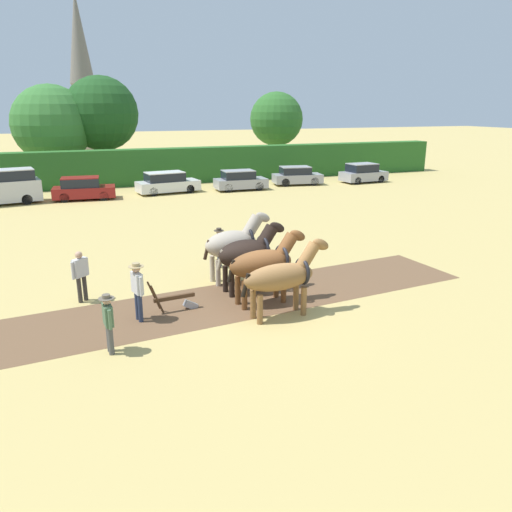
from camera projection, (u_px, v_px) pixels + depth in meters
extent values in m
plane|color=tan|center=(271.00, 308.00, 15.76)|extent=(240.00, 240.00, 0.00)
cube|color=brown|center=(155.00, 314.00, 15.30)|extent=(22.45, 5.29, 0.01)
cube|color=#286023|center=(139.00, 167.00, 40.18)|extent=(55.45, 1.59, 2.86)
cylinder|color=#4C3823|center=(56.00, 163.00, 43.15)|extent=(0.44, 0.44, 2.84)
sphere|color=#387533|center=(52.00, 124.00, 42.22)|extent=(6.62, 6.62, 6.62)
cylinder|color=brown|center=(105.00, 156.00, 44.69)|extent=(0.44, 0.44, 3.78)
sphere|color=#1E4C1E|center=(101.00, 113.00, 43.63)|extent=(6.41, 6.41, 6.41)
cylinder|color=brown|center=(276.00, 152.00, 50.02)|extent=(0.44, 0.44, 3.51)
sphere|color=#2D6628|center=(276.00, 119.00, 49.10)|extent=(5.21, 5.21, 5.21)
cylinder|color=gray|center=(86.00, 121.00, 63.43)|extent=(2.74, 2.74, 8.82)
cone|color=slate|center=(78.00, 37.00, 60.61)|extent=(3.02, 3.02, 10.78)
ellipsoid|color=brown|center=(279.00, 277.00, 14.81)|extent=(2.36, 1.04, 0.80)
cylinder|color=brown|center=(296.00, 296.00, 15.55)|extent=(0.18, 0.18, 0.90)
cylinder|color=brown|center=(304.00, 301.00, 15.15)|extent=(0.18, 0.18, 0.90)
cylinder|color=brown|center=(253.00, 304.00, 14.92)|extent=(0.18, 0.18, 0.90)
cylinder|color=brown|center=(260.00, 309.00, 14.53)|extent=(0.18, 0.18, 0.90)
cylinder|color=brown|center=(307.00, 257.00, 15.07)|extent=(0.85, 0.45, 0.94)
ellipsoid|color=brown|center=(321.00, 244.00, 15.17)|extent=(0.70, 0.32, 0.54)
cube|color=black|center=(313.00, 250.00, 15.11)|extent=(0.46, 0.12, 0.61)
cylinder|color=black|center=(246.00, 285.00, 14.37)|extent=(0.31, 0.15, 0.71)
torus|color=black|center=(302.00, 271.00, 15.13)|extent=(0.18, 0.83, 0.83)
ellipsoid|color=brown|center=(261.00, 264.00, 15.81)|extent=(2.23, 1.11, 0.88)
cylinder|color=brown|center=(276.00, 284.00, 16.58)|extent=(0.18, 0.18, 0.94)
cylinder|color=brown|center=(284.00, 288.00, 16.14)|extent=(0.18, 0.18, 0.94)
cylinder|color=brown|center=(238.00, 290.00, 15.98)|extent=(0.18, 0.18, 0.94)
cylinder|color=brown|center=(244.00, 295.00, 15.55)|extent=(0.18, 0.18, 0.94)
cylinder|color=brown|center=(286.00, 246.00, 16.06)|extent=(0.83, 0.49, 0.89)
ellipsoid|color=brown|center=(297.00, 235.00, 16.15)|extent=(0.70, 0.32, 0.54)
cube|color=black|center=(291.00, 239.00, 16.08)|extent=(0.42, 0.12, 0.55)
cylinder|color=black|center=(231.00, 271.00, 15.41)|extent=(0.31, 0.15, 0.71)
torus|color=black|center=(282.00, 259.00, 16.11)|extent=(0.19, 0.90, 0.90)
ellipsoid|color=black|center=(245.00, 254.00, 16.84)|extent=(2.00, 1.18, 0.96)
cylinder|color=black|center=(258.00, 274.00, 17.59)|extent=(0.18, 0.18, 0.92)
cylinder|color=black|center=(265.00, 278.00, 17.12)|extent=(0.18, 0.18, 0.92)
cylinder|color=black|center=(225.00, 279.00, 17.07)|extent=(0.18, 0.18, 0.92)
cylinder|color=black|center=(232.00, 284.00, 16.59)|extent=(0.18, 0.18, 0.92)
cylinder|color=black|center=(267.00, 237.00, 17.04)|extent=(0.86, 0.53, 0.90)
ellipsoid|color=black|center=(277.00, 227.00, 17.12)|extent=(0.70, 0.32, 0.54)
cube|color=gray|center=(271.00, 230.00, 17.05)|extent=(0.42, 0.12, 0.55)
cylinder|color=gray|center=(220.00, 260.00, 16.48)|extent=(0.31, 0.15, 0.71)
torus|color=black|center=(263.00, 249.00, 17.10)|extent=(0.20, 0.97, 0.97)
ellipsoid|color=#B2A38E|center=(231.00, 244.00, 17.85)|extent=(2.02, 1.19, 0.97)
cylinder|color=#B2A38E|center=(244.00, 264.00, 18.62)|extent=(0.18, 0.18, 0.96)
cylinder|color=#B2A38E|center=(250.00, 268.00, 18.14)|extent=(0.18, 0.18, 0.96)
cylinder|color=#B2A38E|center=(212.00, 269.00, 18.09)|extent=(0.18, 0.18, 0.96)
cylinder|color=#B2A38E|center=(218.00, 273.00, 17.61)|extent=(0.18, 0.18, 0.96)
cylinder|color=#B2A38E|center=(252.00, 227.00, 18.04)|extent=(0.92, 0.54, 0.98)
ellipsoid|color=#B2A38E|center=(263.00, 217.00, 18.14)|extent=(0.70, 0.32, 0.54)
cube|color=black|center=(257.00, 221.00, 18.07)|extent=(0.46, 0.12, 0.61)
cylinder|color=black|center=(207.00, 250.00, 17.49)|extent=(0.31, 0.15, 0.71)
torus|color=black|center=(248.00, 240.00, 18.12)|extent=(0.20, 0.98, 0.98)
cube|color=#4C331E|center=(174.00, 297.00, 15.44)|extent=(1.31, 0.22, 0.12)
cube|color=#939399|center=(191.00, 305.00, 15.76)|extent=(0.50, 0.24, 0.39)
cylinder|color=#4C331E|center=(154.00, 295.00, 15.34)|extent=(0.40, 0.10, 0.96)
cylinder|color=#4C331E|center=(157.00, 300.00, 14.99)|extent=(0.40, 0.10, 0.96)
cylinder|color=#28334C|center=(137.00, 305.00, 14.85)|extent=(0.14, 0.14, 0.88)
cylinder|color=#28334C|center=(140.00, 308.00, 14.66)|extent=(0.14, 0.14, 0.88)
cube|color=silver|center=(137.00, 283.00, 14.54)|extent=(0.31, 0.54, 0.62)
sphere|color=tan|center=(136.00, 269.00, 14.41)|extent=(0.24, 0.24, 0.24)
cylinder|color=silver|center=(133.00, 281.00, 14.79)|extent=(0.09, 0.09, 0.59)
cylinder|color=silver|center=(141.00, 287.00, 14.30)|extent=(0.09, 0.09, 0.59)
cylinder|color=tan|center=(136.00, 266.00, 14.39)|extent=(0.45, 0.45, 0.02)
cylinder|color=tan|center=(136.00, 265.00, 14.38)|extent=(0.23, 0.23, 0.10)
cylinder|color=#28334C|center=(220.00, 257.00, 19.84)|extent=(0.14, 0.14, 0.77)
cylinder|color=#28334C|center=(219.00, 258.00, 19.65)|extent=(0.14, 0.14, 0.77)
cube|color=silver|center=(219.00, 242.00, 19.55)|extent=(0.38, 0.49, 0.54)
sphere|color=tan|center=(219.00, 232.00, 19.44)|extent=(0.21, 0.21, 0.21)
cylinder|color=silver|center=(220.00, 240.00, 19.82)|extent=(0.09, 0.09, 0.51)
cylinder|color=silver|center=(218.00, 244.00, 19.30)|extent=(0.09, 0.09, 0.51)
cylinder|color=#42382D|center=(219.00, 231.00, 19.43)|extent=(0.40, 0.40, 0.02)
cylinder|color=#42382D|center=(219.00, 229.00, 19.41)|extent=(0.20, 0.20, 0.10)
cylinder|color=#4C4C4C|center=(109.00, 337.00, 12.91)|extent=(0.14, 0.14, 0.78)
cylinder|color=#4C4C4C|center=(111.00, 340.00, 12.73)|extent=(0.14, 0.14, 0.78)
cube|color=#4C6B4C|center=(108.00, 315.00, 12.63)|extent=(0.24, 0.47, 0.55)
sphere|color=tan|center=(106.00, 301.00, 12.51)|extent=(0.21, 0.21, 0.21)
cylinder|color=#4C6B4C|center=(106.00, 312.00, 12.87)|extent=(0.09, 0.09, 0.52)
cylinder|color=#4C6B4C|center=(110.00, 320.00, 12.40)|extent=(0.09, 0.09, 0.52)
cylinder|color=#665B4C|center=(106.00, 298.00, 12.50)|extent=(0.40, 0.40, 0.02)
cylinder|color=#665B4C|center=(106.00, 296.00, 12.48)|extent=(0.20, 0.20, 0.10)
cylinder|color=#38332D|center=(85.00, 288.00, 16.31)|extent=(0.14, 0.14, 0.86)
cylinder|color=#38332D|center=(80.00, 290.00, 16.12)|extent=(0.14, 0.14, 0.86)
cube|color=silver|center=(80.00, 268.00, 16.01)|extent=(0.51, 0.47, 0.61)
sphere|color=tan|center=(79.00, 255.00, 15.89)|extent=(0.23, 0.23, 0.23)
cylinder|color=silver|center=(87.00, 266.00, 16.26)|extent=(0.09, 0.09, 0.57)
cylinder|color=silver|center=(73.00, 271.00, 15.77)|extent=(0.09, 0.09, 0.57)
cylinder|color=black|center=(24.00, 196.00, 33.80)|extent=(0.69, 0.33, 0.67)
cylinder|color=black|center=(27.00, 199.00, 32.38)|extent=(0.69, 0.33, 0.67)
cube|color=maroon|center=(84.00, 192.00, 34.07)|extent=(4.22, 2.14, 0.71)
cube|color=black|center=(80.00, 182.00, 33.83)|extent=(2.58, 1.82, 0.60)
cube|color=maroon|center=(80.00, 178.00, 33.74)|extent=(2.58, 1.82, 0.06)
cylinder|color=black|center=(104.00, 192.00, 35.19)|extent=(0.64, 0.27, 0.63)
cylinder|color=black|center=(104.00, 196.00, 33.74)|extent=(0.64, 0.27, 0.63)
cylinder|color=black|center=(66.00, 194.00, 34.52)|extent=(0.64, 0.27, 0.63)
cylinder|color=black|center=(64.00, 198.00, 33.08)|extent=(0.64, 0.27, 0.63)
cube|color=silver|center=(168.00, 186.00, 36.69)|extent=(4.69, 2.41, 0.72)
cube|color=black|center=(165.00, 177.00, 36.40)|extent=(2.89, 1.99, 0.61)
cube|color=silver|center=(165.00, 172.00, 36.30)|extent=(2.89, 1.99, 0.06)
cylinder|color=black|center=(182.00, 186.00, 38.07)|extent=(0.64, 0.30, 0.61)
cylinder|color=black|center=(190.00, 189.00, 36.71)|extent=(0.64, 0.30, 0.61)
cylinder|color=black|center=(147.00, 189.00, 36.80)|extent=(0.64, 0.30, 0.61)
cylinder|color=black|center=(153.00, 192.00, 35.44)|extent=(0.64, 0.30, 0.61)
cube|color=#9E9EA8|center=(241.00, 183.00, 37.97)|extent=(3.95, 1.88, 0.69)
cube|color=black|center=(238.00, 175.00, 37.73)|extent=(2.38, 1.66, 0.58)
cube|color=#9E9EA8|center=(238.00, 171.00, 37.63)|extent=(2.38, 1.66, 0.06)
cylinder|color=black|center=(252.00, 184.00, 39.12)|extent=(0.65, 0.24, 0.64)
cylinder|color=black|center=(259.00, 186.00, 37.71)|extent=(0.65, 0.24, 0.64)
cylinder|color=black|center=(223.00, 185.00, 38.34)|extent=(0.65, 0.24, 0.64)
cylinder|color=black|center=(228.00, 188.00, 36.94)|extent=(0.65, 0.24, 0.64)
cube|color=#9E9EA8|center=(297.00, 178.00, 40.52)|extent=(4.13, 2.36, 0.68)
cube|color=black|center=(295.00, 171.00, 40.30)|extent=(2.56, 1.94, 0.56)
cube|color=#9E9EA8|center=(295.00, 167.00, 40.22)|extent=(2.56, 1.94, 0.06)
cylinder|color=black|center=(309.00, 179.00, 41.53)|extent=(0.69, 0.32, 0.66)
cylinder|color=black|center=(314.00, 182.00, 40.09)|extent=(0.69, 0.32, 0.66)
cylinder|color=black|center=(281.00, 180.00, 41.06)|extent=(0.69, 0.32, 0.66)
cylinder|color=black|center=(285.00, 183.00, 39.62)|extent=(0.69, 0.32, 0.66)
cube|color=#9E9EA8|center=(363.00, 176.00, 41.87)|extent=(3.93, 2.09, 0.73)
cube|color=black|center=(362.00, 168.00, 41.60)|extent=(2.40, 1.80, 0.63)
cube|color=#9E9EA8|center=(362.00, 164.00, 41.50)|extent=(2.40, 1.80, 0.06)
cylinder|color=black|center=(369.00, 177.00, 43.11)|extent=(0.62, 0.26, 0.60)
cylinder|color=black|center=(381.00, 179.00, 41.72)|extent=(0.62, 0.26, 0.60)
cylinder|color=black|center=(346.00, 178.00, 42.15)|extent=(0.62, 0.26, 0.60)
cylinder|color=black|center=(357.00, 181.00, 40.76)|extent=(0.62, 0.26, 0.60)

